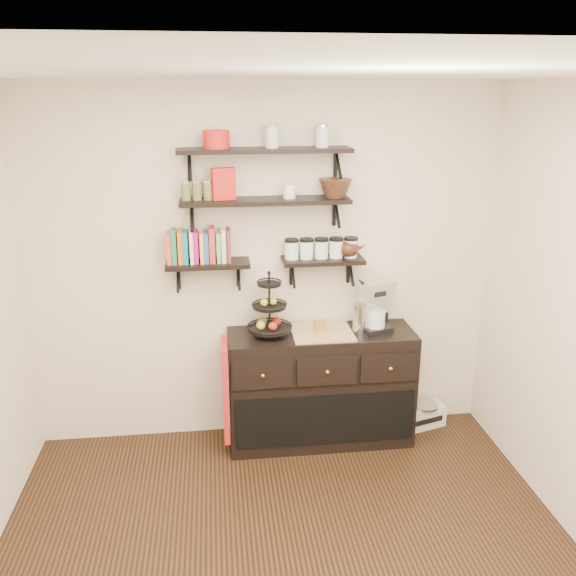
{
  "coord_description": "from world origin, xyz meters",
  "views": [
    {
      "loc": [
        -0.37,
        -2.65,
        2.62
      ],
      "look_at": [
        0.1,
        1.15,
        1.38
      ],
      "focal_mm": 38.0,
      "sensor_mm": 36.0,
      "label": 1
    }
  ],
  "objects_px": {
    "sideboard": "(321,387)",
    "fruit_stand": "(270,315)",
    "coffee_maker": "(375,306)",
    "radio": "(424,415)"
  },
  "relations": [
    {
      "from": "sideboard",
      "to": "coffee_maker",
      "type": "relative_size",
      "value": 3.53
    },
    {
      "from": "sideboard",
      "to": "coffee_maker",
      "type": "xyz_separation_m",
      "value": [
        0.41,
        0.03,
        0.64
      ]
    },
    {
      "from": "radio",
      "to": "coffee_maker",
      "type": "bearing_deg",
      "value": 170.9
    },
    {
      "from": "coffee_maker",
      "to": "radio",
      "type": "height_order",
      "value": "coffee_maker"
    },
    {
      "from": "sideboard",
      "to": "fruit_stand",
      "type": "distance_m",
      "value": 0.72
    },
    {
      "from": "fruit_stand",
      "to": "radio",
      "type": "bearing_deg",
      "value": 3.88
    },
    {
      "from": "coffee_maker",
      "to": "radio",
      "type": "relative_size",
      "value": 1.08
    },
    {
      "from": "fruit_stand",
      "to": "sideboard",
      "type": "bearing_deg",
      "value": -0.48
    },
    {
      "from": "fruit_stand",
      "to": "coffee_maker",
      "type": "height_order",
      "value": "fruit_stand"
    },
    {
      "from": "sideboard",
      "to": "fruit_stand",
      "type": "bearing_deg",
      "value": 179.52
    }
  ]
}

